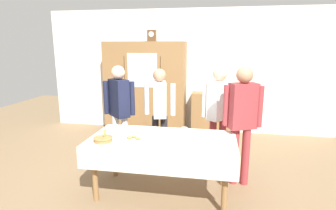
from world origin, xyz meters
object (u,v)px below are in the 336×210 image
(mantel_clock, at_px, (152,36))
(person_behind_table_left, at_px, (119,105))
(spoon_back_edge, at_px, (205,145))
(bread_basket, at_px, (103,139))
(person_by_cabinet, at_px, (219,108))
(person_behind_table_right, at_px, (242,115))
(spoon_mid_right, at_px, (161,145))
(pastry_plate, at_px, (134,139))
(wall_cabinet, at_px, (145,88))
(person_beside_shelf, at_px, (160,106))
(bookshelf_low, at_px, (214,114))
(book_stack, at_px, (215,91))
(tea_cup_near_right, at_px, (189,137))
(dining_table, at_px, (162,146))
(tea_cup_mid_right, at_px, (119,135))
(tea_cup_mid_left, at_px, (184,130))

(mantel_clock, xyz_separation_m, person_behind_table_left, (-0.14, -1.73, -1.14))
(spoon_back_edge, bearing_deg, bread_basket, -175.50)
(person_by_cabinet, relative_size, person_behind_table_right, 0.97)
(spoon_mid_right, relative_size, person_behind_table_right, 0.07)
(spoon_back_edge, bearing_deg, pastry_plate, 179.22)
(wall_cabinet, xyz_separation_m, person_behind_table_right, (1.91, -2.13, 0.01))
(person_beside_shelf, relative_size, person_by_cabinet, 0.97)
(bookshelf_low, bearing_deg, book_stack, 0.00)
(person_beside_shelf, distance_m, person_behind_table_left, 0.66)
(book_stack, relative_size, person_behind_table_left, 0.13)
(wall_cabinet, xyz_separation_m, pastry_plate, (0.56, -2.69, -0.23))
(bookshelf_low, distance_m, spoon_back_edge, 2.77)
(tea_cup_near_right, bearing_deg, person_behind_table_right, 30.84)
(bookshelf_low, relative_size, bread_basket, 4.09)
(dining_table, distance_m, wall_cabinet, 2.76)
(wall_cabinet, distance_m, bookshelf_low, 1.63)
(bread_basket, bearing_deg, person_behind_table_right, 21.50)
(person_behind_table_left, bearing_deg, tea_cup_mid_right, -70.49)
(dining_table, distance_m, tea_cup_mid_right, 0.58)
(book_stack, bearing_deg, bookshelf_low, 0.00)
(person_behind_table_left, xyz_separation_m, person_by_cabinet, (1.58, 0.10, -0.00))
(bookshelf_low, height_order, person_behind_table_right, person_behind_table_right)
(tea_cup_near_right, height_order, pastry_plate, tea_cup_near_right)
(spoon_mid_right, distance_m, spoon_back_edge, 0.52)
(wall_cabinet, bearing_deg, tea_cup_near_right, -64.07)
(tea_cup_mid_left, xyz_separation_m, pastry_plate, (-0.58, -0.45, -0.02))
(person_beside_shelf, relative_size, person_behind_table_left, 0.97)
(tea_cup_mid_right, bearing_deg, book_stack, 65.68)
(tea_cup_mid_left, bearing_deg, mantel_clock, 113.60)
(wall_cabinet, relative_size, person_behind_table_right, 1.21)
(person_by_cabinet, bearing_deg, spoon_mid_right, -120.08)
(mantel_clock, xyz_separation_m, book_stack, (1.37, 0.05, -1.17))
(bookshelf_low, distance_m, book_stack, 0.49)
(tea_cup_mid_left, height_order, person_by_cabinet, person_by_cabinet)
(person_beside_shelf, bearing_deg, pastry_plate, -94.47)
(pastry_plate, bearing_deg, person_behind_table_right, 22.60)
(bookshelf_low, distance_m, tea_cup_near_right, 2.62)
(wall_cabinet, relative_size, person_behind_table_left, 1.24)
(pastry_plate, xyz_separation_m, person_behind_table_right, (1.36, 0.56, 0.24))
(tea_cup_mid_right, height_order, bread_basket, bread_basket)
(spoon_mid_right, distance_m, person_behind_table_right, 1.21)
(spoon_back_edge, bearing_deg, dining_table, 168.15)
(mantel_clock, distance_m, tea_cup_near_right, 3.06)
(pastry_plate, height_order, spoon_mid_right, pastry_plate)
(wall_cabinet, distance_m, tea_cup_mid_left, 2.52)
(book_stack, xyz_separation_m, person_behind_table_right, (0.38, -2.18, 0.06))
(tea_cup_mid_left, bearing_deg, person_behind_table_right, 8.25)
(book_stack, height_order, tea_cup_near_right, book_stack)
(dining_table, xyz_separation_m, tea_cup_near_right, (0.33, 0.05, 0.13))
(spoon_back_edge, bearing_deg, tea_cup_mid_right, 174.75)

